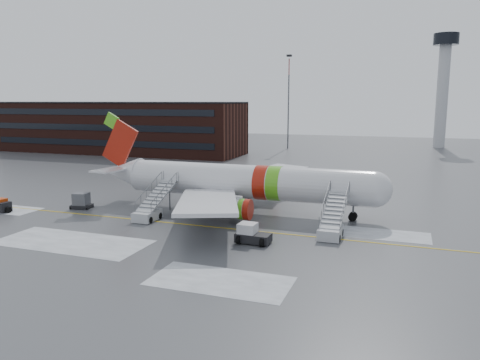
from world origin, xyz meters
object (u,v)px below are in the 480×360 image
at_px(airliner, 238,182).
at_px(airstair_aft, 151,209).
at_px(baggage_tractor, 0,206).
at_px(uld_container, 81,201).
at_px(airstair_fwd, 332,225).
at_px(pushback_tug, 251,234).

xyz_separation_m(airliner, airstair_aft, (-7.59, -6.54, -2.35)).
xyz_separation_m(airstair_aft, baggage_tractor, (-17.88, -2.99, -0.42)).
distance_m(airliner, uld_container, 18.75).
relative_size(airliner, uld_container, 13.85).
xyz_separation_m(airstair_fwd, baggage_tractor, (-37.20, -2.99, -0.42)).
height_order(pushback_tug, uld_container, uld_container).
bearing_deg(airliner, baggage_tractor, -159.49).
bearing_deg(airliner, airstair_fwd, -29.14).
bearing_deg(baggage_tractor, uld_container, 31.51).
distance_m(airstair_aft, pushback_tug, 13.65).
bearing_deg(airstair_aft, baggage_tractor, -170.50).
distance_m(pushback_tug, baggage_tractor, 30.79).
distance_m(airliner, airstair_aft, 10.29).
height_order(airstair_aft, uld_container, airstair_aft).
xyz_separation_m(airliner, baggage_tractor, (-25.47, -9.53, -2.77)).
relative_size(airliner, pushback_tug, 11.21).
xyz_separation_m(airstair_aft, pushback_tug, (12.87, -4.55, -0.29)).
bearing_deg(pushback_tug, airstair_aft, 160.54).
bearing_deg(airstair_fwd, airstair_aft, 180.00).
relative_size(airstair_aft, uld_container, 3.04).
xyz_separation_m(airstair_fwd, uld_container, (-29.65, 1.64, -0.20)).
bearing_deg(airstair_aft, airliner, 40.73).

